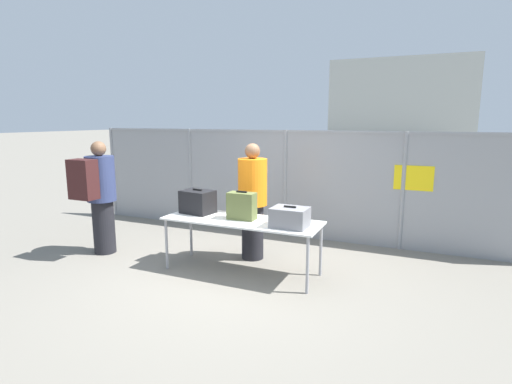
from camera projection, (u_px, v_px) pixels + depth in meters
ground_plane at (232, 276)px, 5.52m from camera, size 120.00×120.00×0.00m
fence_section at (286, 181)px, 7.28m from camera, size 8.19×0.07×1.95m
inspection_table at (242, 223)px, 5.54m from camera, size 2.21×0.76×0.76m
suitcase_black at (198, 202)px, 5.89m from camera, size 0.50×0.41×0.36m
suitcase_olive at (242, 206)px, 5.52m from camera, size 0.39×0.22×0.40m
suitcase_grey at (290, 217)px, 5.13m from camera, size 0.47×0.36×0.28m
traveler_hooded at (98, 193)px, 6.27m from camera, size 0.45×0.69×1.80m
security_worker_near at (253, 200)px, 6.07m from camera, size 0.44×0.44×1.78m
utility_trailer at (399, 211)px, 7.76m from camera, size 3.40×2.25×0.63m
distant_hangar at (403, 103)px, 38.71m from camera, size 12.37×9.56×7.43m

